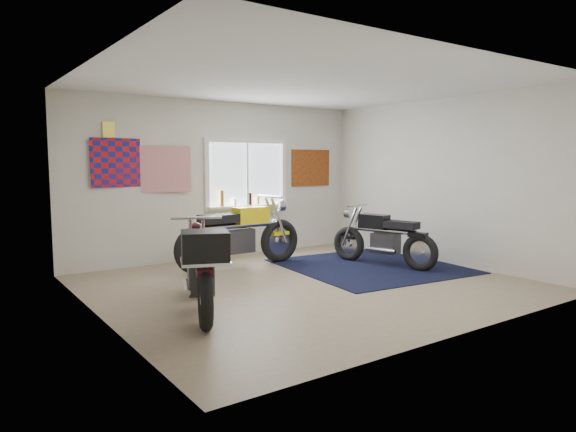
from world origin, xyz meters
TOP-DOWN VIEW (x-y plane):
  - ground at (0.00, 0.00)m, footprint 5.50×5.50m
  - room_shell at (0.00, 0.00)m, footprint 5.50×5.50m
  - navy_rug at (1.54, 0.36)m, footprint 2.76×2.84m
  - window_assembly at (0.50, 2.47)m, footprint 1.66×0.17m
  - oil_bottles at (0.25, 2.40)m, footprint 0.79×0.07m
  - flag_display at (-1.90, 2.48)m, footprint 1.60×0.10m
  - triumph_poster at (1.95, 2.48)m, footprint 0.90×0.03m
  - yellow_triumph at (-0.21, 1.49)m, footprint 2.25×0.67m
  - black_chrome_bike at (1.75, 0.30)m, footprint 0.71×1.85m
  - maroon_tourer at (-1.81, -0.48)m, footprint 1.04×1.95m

SIDE VIEW (x-z plane):
  - ground at x=0.00m, z-range 0.00..0.00m
  - navy_rug at x=1.54m, z-range 0.00..0.01m
  - black_chrome_bike at x=1.75m, z-range -0.06..0.91m
  - yellow_triumph at x=-0.21m, z-range -0.07..1.06m
  - maroon_tourer at x=-1.81m, z-range 0.02..1.04m
  - oil_bottles at x=0.25m, z-range 0.87..1.15m
  - window_assembly at x=0.50m, z-range 0.74..2.00m
  - triumph_poster at x=1.95m, z-range 1.20..1.90m
  - room_shell at x=0.00m, z-range -1.11..4.39m
  - flag_display at x=-1.90m, z-range 1.56..2.73m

